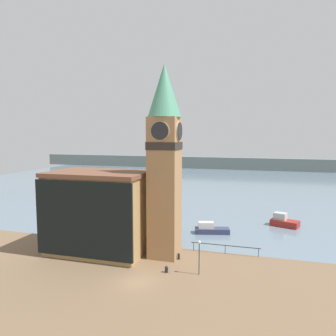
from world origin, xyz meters
TOP-DOWN VIEW (x-y plane):
  - ground_plane at (0.00, 0.00)m, footprint 160.00×160.00m
  - water at (0.00, 70.77)m, footprint 160.00×120.00m
  - far_shoreline at (0.00, 110.77)m, footprint 180.00×3.00m
  - pier_railing at (7.65, 10.52)m, footprint 8.58×0.08m
  - clock_tower at (0.67, 7.67)m, footprint 3.91×3.91m
  - pier_building at (-7.69, 6.72)m, footprint 12.24×7.73m
  - boat_near at (4.57, 18.41)m, footprint 5.36×2.91m
  - boat_far at (15.28, 25.58)m, footprint 4.73×3.49m
  - mooring_bollard_near at (2.59, 7.13)m, footprint 0.28×0.28m
  - mooring_bollard_far at (2.26, 3.15)m, footprint 0.38×0.38m
  - lamp_post at (5.70, 3.61)m, footprint 0.32×0.32m

SIDE VIEW (x-z plane):
  - water at x=0.00m, z-range 0.00..0.00m
  - ground_plane at x=0.00m, z-range 0.00..0.00m
  - mooring_bollard_far at x=2.26m, z-range 0.02..0.73m
  - mooring_bollard_near at x=2.59m, z-range 0.03..0.78m
  - boat_near at x=4.57m, z-range -0.23..1.47m
  - boat_far at x=15.28m, z-range -0.28..1.82m
  - pier_railing at x=7.65m, z-range 0.39..1.48m
  - far_shoreline at x=0.00m, z-range 0.00..5.00m
  - lamp_post at x=5.70m, z-range 0.76..4.44m
  - pier_building at x=-7.69m, z-range 0.02..10.18m
  - clock_tower at x=0.67m, z-range 0.74..23.62m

